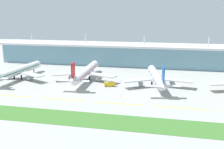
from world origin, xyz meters
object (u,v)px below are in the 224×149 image
Objects in this scene: airliner_nearest at (18,71)px; safety_cone_right_wingtip at (121,96)px; airliner_far_middle at (156,77)px; safety_cone_left_wingtip at (157,98)px; airliner_near_middle at (86,72)px; fuel_truck at (110,83)px; safety_cone_nose_front at (165,96)px.

airliner_nearest reaches higher than safety_cone_right_wingtip.
airliner_nearest is at bearing -179.10° from airliner_far_middle.
airliner_near_middle is at bearing 148.63° from safety_cone_left_wingtip.
fuel_truck is at bearing -4.40° from airliner_nearest.
airliner_far_middle is at bearing 106.79° from safety_cone_nose_front.
safety_cone_left_wingtip and safety_cone_nose_front have the same top height.
safety_cone_left_wingtip is at bearing -125.85° from safety_cone_nose_front.
airliner_nearest and airliner_far_middle have the same top height.
airliner_far_middle reaches higher than safety_cone_right_wingtip.
airliner_far_middle is 87.32× the size of safety_cone_right_wingtip.
fuel_truck is (72.13, -5.55, -4.19)m from airliner_nearest.
airliner_near_middle is at bearing 173.84° from airliner_far_middle.
safety_cone_right_wingtip is (83.54, -25.95, -6.10)m from airliner_nearest.
safety_cone_left_wingtip is at bearing -13.84° from airliner_nearest.
safety_cone_nose_front is at bearing -73.21° from airliner_far_middle.
airliner_far_middle is 34.35m from safety_cone_right_wingtip.
safety_cone_right_wingtip is at bearing -60.79° from fuel_truck.
airliner_nearest is 0.89× the size of airliner_near_middle.
airliner_near_middle is 52.62m from airliner_far_middle.
safety_cone_right_wingtip is (11.41, -20.41, -1.91)m from fuel_truck.
airliner_near_middle and airliner_far_middle have the same top height.
airliner_far_middle reaches higher than safety_cone_left_wingtip.
safety_cone_nose_front is 1.00× the size of safety_cone_right_wingtip.
airliner_nearest reaches higher than safety_cone_nose_front.
airliner_near_middle is 100.64× the size of safety_cone_right_wingtip.
airliner_near_middle is 64.07m from safety_cone_left_wingtip.
airliner_near_middle is 25.24m from fuel_truck.
airliner_far_middle is at bearing 94.43° from safety_cone_left_wingtip.
airliner_near_middle is 100.64× the size of safety_cone_nose_front.
safety_cone_right_wingtip is (-19.57, -27.57, -6.10)m from airliner_far_middle.
airliner_nearest is at bearing 162.74° from safety_cone_right_wingtip.
airliner_near_middle is at bearing 134.59° from safety_cone_right_wingtip.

